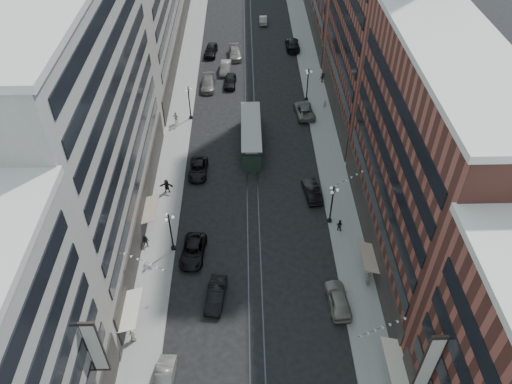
{
  "coord_description": "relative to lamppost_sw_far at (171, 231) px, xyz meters",
  "views": [
    {
      "loc": [
        -0.71,
        -10.48,
        42.78
      ],
      "look_at": [
        0.32,
        32.07,
        5.0
      ],
      "focal_mm": 35.0,
      "sensor_mm": 36.0,
      "label": 1
    }
  ],
  "objects": [
    {
      "name": "sidewalk_west",
      "position": [
        -1.8,
        42.0,
        -3.02
      ],
      "size": [
        4.0,
        180.0,
        0.15
      ],
      "primitive_type": "cube",
      "color": "gray",
      "rests_on": "ground"
    },
    {
      "name": "car_13",
      "position": [
        5.95,
        37.21,
        -2.29
      ],
      "size": [
        2.18,
        4.86,
        1.62
      ],
      "primitive_type": "imported",
      "rotation": [
        0.0,
        0.0,
        -0.06
      ],
      "color": "black",
      "rests_on": "ground"
    },
    {
      "name": "streetcar",
      "position": [
        9.2,
        19.9,
        -1.5
      ],
      "size": [
        2.76,
        12.48,
        3.45
      ],
      "color": "#1F3124",
      "rests_on": "ground"
    },
    {
      "name": "lamppost_se_mid",
      "position": [
        18.4,
        32.0,
        0.0
      ],
      "size": [
        1.03,
        1.14,
        5.52
      ],
      "color": "black",
      "rests_on": "sidewalk_east"
    },
    {
      "name": "car_extra_0",
      "position": [
        5.04,
        42.01,
        -2.27
      ],
      "size": [
        2.04,
        5.11,
        1.65
      ],
      "primitive_type": "imported",
      "rotation": [
        0.0,
        0.0,
        -0.06
      ],
      "color": "slate",
      "rests_on": "ground"
    },
    {
      "name": "car_8",
      "position": [
        2.23,
        36.47,
        -2.29
      ],
      "size": [
        2.3,
        5.58,
        1.61
      ],
      "primitive_type": "imported",
      "rotation": [
        0.0,
        0.0,
        -0.01
      ],
      "color": "#625F57",
      "rests_on": "ground"
    },
    {
      "name": "pedestrian_9",
      "position": [
        21.7,
        37.64,
        -2.08
      ],
      "size": [
        1.21,
        0.86,
        1.74
      ],
      "primitive_type": "imported",
      "rotation": [
        0.0,
        0.0,
        0.39
      ],
      "color": "black",
      "rests_on": "sidewalk_east"
    },
    {
      "name": "lamppost_sw_far",
      "position": [
        0.0,
        0.0,
        0.0
      ],
      "size": [
        1.03,
        1.14,
        5.52
      ],
      "color": "black",
      "rests_on": "sidewalk_west"
    },
    {
      "name": "car_9",
      "position": [
        2.16,
        48.75,
        -2.2
      ],
      "size": [
        2.62,
        5.42,
        1.78
      ],
      "primitive_type": "imported",
      "rotation": [
        0.0,
        0.0,
        -0.1
      ],
      "color": "black",
      "rests_on": "ground"
    },
    {
      "name": "pedestrian_2",
      "position": [
        -3.11,
        0.4,
        -2.04
      ],
      "size": [
        0.91,
        0.55,
        1.81
      ],
      "primitive_type": "imported",
      "rotation": [
        0.0,
        0.0,
        -0.07
      ],
      "color": "black",
      "rests_on": "sidewalk_west"
    },
    {
      "name": "building_west_mid",
      "position": [
        -7.8,
        5.0,
        10.9
      ],
      "size": [
        8.0,
        36.0,
        28.0
      ],
      "primitive_type": "cube",
      "color": "gray",
      "rests_on": "ground"
    },
    {
      "name": "car_2",
      "position": [
        2.34,
        -0.98,
        -2.33
      ],
      "size": [
        3.02,
        5.7,
        1.53
      ],
      "primitive_type": "imported",
      "rotation": [
        0.0,
        0.0,
        -0.09
      ],
      "color": "black",
      "rests_on": "ground"
    },
    {
      "name": "sidewalk_east",
      "position": [
        20.2,
        42.0,
        -3.02
      ],
      "size": [
        4.0,
        180.0,
        0.15
      ],
      "primitive_type": "cube",
      "color": "gray",
      "rests_on": "ground"
    },
    {
      "name": "car_14",
      "position": [
        12.44,
        62.88,
        -2.37
      ],
      "size": [
        1.61,
        4.44,
        1.46
      ],
      "primitive_type": "imported",
      "rotation": [
        0.0,
        0.0,
        3.12
      ],
      "color": "gray",
      "rests_on": "ground"
    },
    {
      "name": "pedestrian_7",
      "position": [
        19.3,
        2.55,
        -2.16
      ],
      "size": [
        0.87,
        0.73,
        1.57
      ],
      "primitive_type": "imported",
      "rotation": [
        0.0,
        0.0,
        2.64
      ],
      "color": "black",
      "rests_on": "sidewalk_east"
    },
    {
      "name": "pedestrian_4",
      "position": [
        21.13,
        -5.6,
        -2.01
      ],
      "size": [
        0.84,
        1.2,
        1.86
      ],
      "primitive_type": "imported",
      "rotation": [
        0.0,
        0.0,
        1.91
      ],
      "color": "#A99D8C",
      "rests_on": "sidewalk_east"
    },
    {
      "name": "lamppost_se_far",
      "position": [
        18.4,
        4.0,
        0.0
      ],
      "size": [
        1.03,
        1.14,
        5.52
      ],
      "color": "black",
      "rests_on": "sidewalk_east"
    },
    {
      "name": "rail_east",
      "position": [
        9.9,
        42.0,
        -3.09
      ],
      "size": [
        0.12,
        180.0,
        0.02
      ],
      "primitive_type": "cube",
      "color": "#2D2D33",
      "rests_on": "ground"
    },
    {
      "name": "car_4",
      "position": [
        17.6,
        -7.99,
        -2.21
      ],
      "size": [
        2.46,
        5.33,
        1.77
      ],
      "primitive_type": "imported",
      "rotation": [
        0.0,
        0.0,
        3.21
      ],
      "color": "gray",
      "rests_on": "ground"
    },
    {
      "name": "ground",
      "position": [
        9.2,
        32.0,
        -3.1
      ],
      "size": [
        220.0,
        220.0,
        0.0
      ],
      "primitive_type": "plane",
      "color": "black",
      "rests_on": "ground"
    },
    {
      "name": "car_7",
      "position": [
        1.98,
        13.72,
        -2.37
      ],
      "size": [
        2.5,
        5.28,
        1.46
      ],
      "primitive_type": "imported",
      "rotation": [
        0.0,
        0.0,
        -0.02
      ],
      "color": "black",
      "rests_on": "ground"
    },
    {
      "name": "car_extra_1",
      "position": [
        6.66,
        47.62,
        -2.29
      ],
      "size": [
        2.69,
        5.71,
        1.61
      ],
      "primitive_type": "imported",
      "rotation": [
        0.0,
        0.0,
        0.08
      ],
      "color": "slate",
      "rests_on": "ground"
    },
    {
      "name": "rail_west",
      "position": [
        8.5,
        42.0,
        -3.09
      ],
      "size": [
        0.12,
        180.0,
        0.02
      ],
      "primitive_type": "cube",
      "color": "#2D2D33",
      "rests_on": "ground"
    },
    {
      "name": "pedestrian_5",
      "position": [
        -1.77,
        9.88,
        -1.98
      ],
      "size": [
        1.83,
        0.64,
        1.94
      ],
      "primitive_type": "imported",
      "rotation": [
        0.0,
        0.0,
        -0.07
      ],
      "color": "black",
      "rests_on": "sidewalk_west"
    },
    {
      "name": "pedestrian_1",
      "position": [
        -2.65,
        -11.66,
        -2.16
      ],
      "size": [
        0.8,
        0.47,
        1.58
      ],
      "primitive_type": "imported",
      "rotation": [
        0.0,
        0.0,
        3.08
      ],
      "color": "#B7AD97",
      "rests_on": "sidewalk_west"
    },
    {
      "name": "car_11",
      "position": [
        17.6,
        27.81,
        -2.29
      ],
      "size": [
        3.19,
        6.0,
        1.61
      ],
      "primitive_type": "imported",
      "rotation": [
        0.0,
        0.0,
        3.23
      ],
      "color": "#626157",
      "rests_on": "ground"
    },
    {
      "name": "building_east_mid",
      "position": [
        26.2,
        -0.0,
        8.9
      ],
      "size": [
        8.0,
        30.0,
        24.0
      ],
      "primitive_type": "cube",
      "color": "brown",
      "rests_on": "ground"
    },
    {
      "name": "pedestrian_8",
      "position": [
        20.95,
        29.31,
        -2.16
      ],
      "size": [
        0.57,
        0.38,
        1.57
      ],
      "primitive_type": "imported",
      "rotation": [
        0.0,
        0.0,
        3.14
      ],
      "color": "#AC9D8F",
      "rests_on": "sidewalk_east"
    },
    {
      "name": "car_10",
      "position": [
        16.74,
        8.83,
        -2.28
      ],
      "size": [
        2.34,
        5.15,
        1.64
      ],
      "primitive_type": "imported",
      "rotation": [
        0.0,
        0.0,
        3.27
      ],
      "color": "black",
      "rests_on": "ground"
    },
    {
      "name": "pedestrian_6",
      "position": [
        -2.06,
        25.66,
        -1.97
      ],
      "size": [
        1.22,
        0.73,
        1.95
      ],
      "primitive_type": "imported",
      "rotation": [
        0.0,
        0.0,
        2.95
      ],
      "color": "beige",
      "rests_on": "sidewalk_west"
    },
    {
      "name": "car_1",
      "position": [
        0.83,
        -16.08,
        -2.35
      ],
      "size": [
        1.87,
        4.6,
        1.49
      ],
      "primitive_type": "imported",
      "rotation": [
        0.0,
        0.0,
        -0.07
      ],
      "color": "slate",
      "rests_on": "ground"
    },
    {
      "name": "car_5",
      "position": [
        5.11,
        -7.06,
        -2.29
      ],
      "size": [
        2.34,
        5.09,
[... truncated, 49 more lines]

